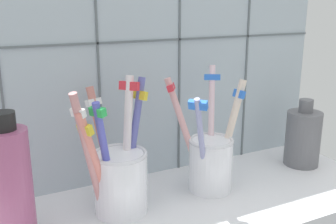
# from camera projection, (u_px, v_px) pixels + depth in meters

# --- Properties ---
(counter_slab) EXTENTS (0.64, 0.22, 0.02)m
(counter_slab) POSITION_uv_depth(u_px,v_px,m) (175.00, 212.00, 0.54)
(counter_slab) COLOR silver
(counter_slab) RESTS_ON ground
(tile_wall_back) EXTENTS (0.64, 0.02, 0.45)m
(tile_wall_back) POSITION_uv_depth(u_px,v_px,m) (138.00, 44.00, 0.58)
(tile_wall_back) COLOR #B2C1CC
(tile_wall_back) RESTS_ON ground
(toothbrush_cup_left) EXTENTS (0.11, 0.11, 0.18)m
(toothbrush_cup_left) POSITION_uv_depth(u_px,v_px,m) (118.00, 174.00, 0.51)
(toothbrush_cup_left) COLOR white
(toothbrush_cup_left) RESTS_ON counter_slab
(toothbrush_cup_right) EXTENTS (0.12, 0.10, 0.18)m
(toothbrush_cup_right) POSITION_uv_depth(u_px,v_px,m) (210.00, 158.00, 0.57)
(toothbrush_cup_right) COLOR white
(toothbrush_cup_right) RESTS_ON counter_slab
(ceramic_vase) EXTENTS (0.06, 0.06, 0.11)m
(ceramic_vase) POSITION_uv_depth(u_px,v_px,m) (303.00, 137.00, 0.66)
(ceramic_vase) COLOR slate
(ceramic_vase) RESTS_ON counter_slab
(soap_bottle) EXTENTS (0.05, 0.05, 0.15)m
(soap_bottle) POSITION_uv_depth(u_px,v_px,m) (10.00, 184.00, 0.44)
(soap_bottle) COLOR #A4527C
(soap_bottle) RESTS_ON counter_slab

